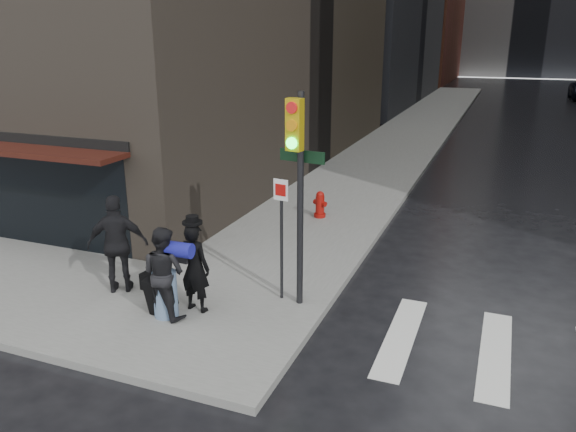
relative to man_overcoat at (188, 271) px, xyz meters
name	(u,v)px	position (x,y,z in m)	size (l,w,h in m)	color
ground	(202,327)	(0.40, -0.25, -0.95)	(140.00, 140.00, 0.00)	black
sidewalk_left	(423,123)	(0.40, 26.75, -0.88)	(4.00, 50.00, 0.15)	slate
man_overcoat	(188,271)	(0.00, 0.00, 0.00)	(1.08, 0.93, 1.92)	black
man_jeans	(164,272)	(-0.29, -0.34, 0.07)	(1.23, 0.79, 1.74)	black
man_greycoat	(118,244)	(-1.75, 0.25, 0.21)	(1.28, 1.00, 2.02)	black
traffic_light	(296,173)	(1.79, 0.98, 1.83)	(1.01, 0.53, 4.07)	black
fire_hydrant	(320,205)	(0.49, 6.41, -0.46)	(0.44, 0.34, 0.77)	#920E08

